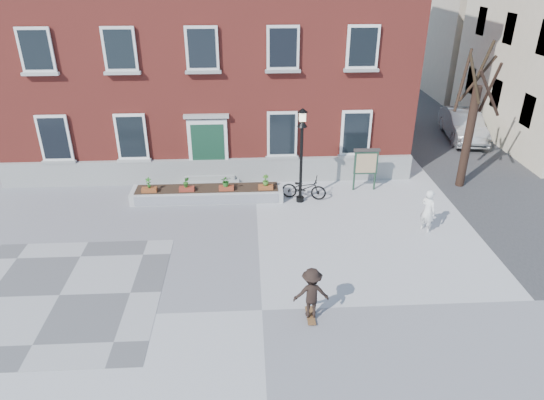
{
  "coord_description": "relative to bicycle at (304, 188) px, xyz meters",
  "views": [
    {
      "loc": [
        -0.3,
        -10.93,
        8.99
      ],
      "look_at": [
        0.5,
        4.0,
        1.5
      ],
      "focal_mm": 32.0,
      "sensor_mm": 36.0,
      "label": 1
    }
  ],
  "objects": [
    {
      "name": "bystander",
      "position": [
        4.15,
        -2.9,
        0.34
      ],
      "size": [
        0.66,
        0.72,
        1.64
      ],
      "primitive_type": "imported",
      "rotation": [
        0.0,
        0.0,
        2.14
      ],
      "color": "silver",
      "rests_on": "ground"
    },
    {
      "name": "ground",
      "position": [
        -1.99,
        -7.07,
        -0.49
      ],
      "size": [
        100.0,
        100.0,
        0.0
      ],
      "primitive_type": "plane",
      "color": "#A2A1A4",
      "rests_on": "ground"
    },
    {
      "name": "bare_tree",
      "position": [
        7.02,
        0.93,
        2.31
      ],
      "size": [
        1.83,
        1.83,
        6.16
      ],
      "color": "black",
      "rests_on": "ground"
    },
    {
      "name": "notice_board",
      "position": [
        2.69,
        0.71,
        0.78
      ],
      "size": [
        1.1,
        0.16,
        1.87
      ],
      "color": "#193323",
      "rests_on": "ground"
    },
    {
      "name": "bicycle",
      "position": [
        0.0,
        0.0,
        0.0
      ],
      "size": [
        1.95,
        1.06,
        0.97
      ],
      "primitive_type": "imported",
      "rotation": [
        0.0,
        0.0,
        1.34
      ],
      "color": "black",
      "rests_on": "ground"
    },
    {
      "name": "lamp_post",
      "position": [
        -0.18,
        -0.25,
        2.05
      ],
      "size": [
        0.4,
        0.4,
        3.93
      ],
      "color": "black",
      "rests_on": "ground"
    },
    {
      "name": "skateboarder",
      "position": [
        -0.65,
        -7.45,
        0.34
      ],
      "size": [
        0.99,
        0.78,
        1.6
      ],
      "color": "brown",
      "rests_on": "ground"
    },
    {
      "name": "checker_patch",
      "position": [
        -7.99,
        -6.07,
        -0.48
      ],
      "size": [
        6.0,
        6.0,
        0.01
      ],
      "primitive_type": "cube",
      "color": "#525254",
      "rests_on": "ground"
    },
    {
      "name": "parked_car",
      "position": [
        9.57,
        6.99,
        0.3
      ],
      "size": [
        2.32,
        4.94,
        1.57
      ],
      "primitive_type": "imported",
      "rotation": [
        0.0,
        0.0,
        -0.14
      ],
      "color": "#B2B5B7",
      "rests_on": "ground"
    },
    {
      "name": "planter_assembly",
      "position": [
        -3.97,
        0.1,
        -0.18
      ],
      "size": [
        6.2,
        1.12,
        1.15
      ],
      "color": "beige",
      "rests_on": "ground"
    },
    {
      "name": "brick_building",
      "position": [
        -3.99,
        6.9,
        5.82
      ],
      "size": [
        18.4,
        10.85,
        12.6
      ],
      "color": "#993329",
      "rests_on": "ground"
    }
  ]
}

